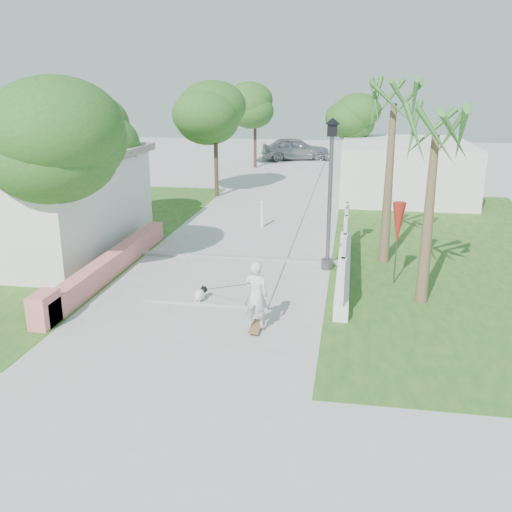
% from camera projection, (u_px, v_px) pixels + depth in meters
% --- Properties ---
extents(ground, '(90.00, 90.00, 0.00)m').
position_uv_depth(ground, '(181.00, 340.00, 12.43)').
color(ground, '#B7B7B2').
rests_on(ground, ground).
extents(path_strip, '(3.20, 36.00, 0.06)m').
position_uv_depth(path_strip, '(287.00, 184.00, 31.28)').
color(path_strip, '#B7B7B2').
rests_on(path_strip, ground).
extents(curb, '(6.50, 0.25, 0.10)m').
position_uv_depth(curb, '(236.00, 258.00, 18.08)').
color(curb, '#999993').
rests_on(curb, ground).
extents(grass_left, '(8.00, 20.00, 0.01)m').
position_uv_depth(grass_left, '(62.00, 234.00, 21.09)').
color(grass_left, '#26571B').
rests_on(grass_left, ground).
extents(grass_right, '(8.00, 20.00, 0.01)m').
position_uv_depth(grass_right, '(455.00, 252.00, 18.86)').
color(grass_right, '#26571B').
rests_on(grass_right, ground).
extents(pink_wall, '(0.45, 8.20, 0.80)m').
position_uv_depth(pink_wall, '(105.00, 268.00, 16.22)').
color(pink_wall, '#E57675').
rests_on(pink_wall, ground).
extents(lattice_fence, '(0.35, 7.00, 1.50)m').
position_uv_depth(lattice_fence, '(344.00, 257.00, 16.45)').
color(lattice_fence, white).
rests_on(lattice_fence, ground).
extents(building_right, '(6.00, 8.00, 2.60)m').
position_uv_depth(building_right, '(404.00, 168.00, 28.06)').
color(building_right, silver).
rests_on(building_right, ground).
extents(street_lamp, '(0.44, 0.44, 4.44)m').
position_uv_depth(street_lamp, '(330.00, 189.00, 16.45)').
color(street_lamp, '#59595E').
rests_on(street_lamp, ground).
extents(bollard, '(0.14, 0.14, 1.09)m').
position_uv_depth(bollard, '(262.00, 214.00, 21.66)').
color(bollard, white).
rests_on(bollard, ground).
extents(patio_umbrella, '(0.36, 0.36, 2.30)m').
position_uv_depth(patio_umbrella, '(398.00, 225.00, 15.42)').
color(patio_umbrella, '#59595E').
rests_on(patio_umbrella, ground).
extents(tree_left_near, '(3.60, 3.60, 5.28)m').
position_uv_depth(tree_left_near, '(43.00, 145.00, 14.84)').
color(tree_left_near, '#4C3826').
rests_on(tree_left_near, ground).
extents(tree_left_mid, '(3.20, 3.20, 4.85)m').
position_uv_depth(tree_left_mid, '(98.00, 137.00, 20.28)').
color(tree_left_mid, '#4C3826').
rests_on(tree_left_mid, ground).
extents(tree_path_left, '(3.40, 3.40, 5.23)m').
position_uv_depth(tree_path_left, '(216.00, 116.00, 26.85)').
color(tree_path_left, '#4C3826').
rests_on(tree_path_left, ground).
extents(tree_path_right, '(3.00, 3.00, 4.79)m').
position_uv_depth(tree_path_right, '(349.00, 120.00, 29.73)').
color(tree_path_right, '#4C3826').
rests_on(tree_path_right, ground).
extents(tree_path_far, '(3.20, 3.20, 5.17)m').
position_uv_depth(tree_path_far, '(255.00, 107.00, 36.25)').
color(tree_path_far, '#4C3826').
rests_on(tree_path_far, ground).
extents(palm_far, '(1.80, 1.80, 5.30)m').
position_uv_depth(palm_far, '(393.00, 114.00, 16.51)').
color(palm_far, brown).
rests_on(palm_far, ground).
extents(palm_near, '(1.80, 1.80, 4.70)m').
position_uv_depth(palm_near, '(435.00, 145.00, 13.43)').
color(palm_near, brown).
rests_on(palm_near, ground).
extents(skateboarder, '(2.00, 2.02, 1.63)m').
position_uv_depth(skateboarder, '(227.00, 288.00, 13.51)').
color(skateboarder, '#98653D').
rests_on(skateboarder, ground).
extents(dog, '(0.39, 0.57, 0.41)m').
position_uv_depth(dog, '(200.00, 294.00, 14.48)').
color(dog, white).
rests_on(dog, ground).
extents(parked_car, '(5.12, 2.96, 1.64)m').
position_uv_depth(parked_car, '(295.00, 149.00, 40.49)').
color(parked_car, '#B0B3B8').
rests_on(parked_car, ground).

